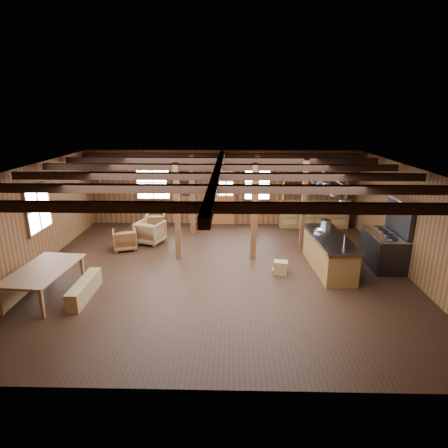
{
  "coord_description": "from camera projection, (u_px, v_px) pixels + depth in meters",
  "views": [
    {
      "loc": [
        0.4,
        -9.32,
        4.17
      ],
      "look_at": [
        0.16,
        0.59,
        1.17
      ],
      "focal_mm": 30.0,
      "sensor_mm": 36.0,
      "label": 1
    }
  ],
  "objects": [
    {
      "name": "window_left",
      "position": [
        38.0,
        209.0,
        10.26
      ],
      "size": [
        0.14,
        1.24,
        1.32
      ],
      "color": "white",
      "rests_on": "wall_back"
    },
    {
      "name": "bench_aisle",
      "position": [
        85.0,
        289.0,
        8.67
      ],
      "size": [
        0.29,
        1.53,
        0.42
      ],
      "primitive_type": "cube",
      "color": "olive",
      "rests_on": "floor"
    },
    {
      "name": "back_counter",
      "position": [
        313.0,
        211.0,
        13.9
      ],
      "size": [
        2.55,
        0.6,
        2.45
      ],
      "color": "brown",
      "rests_on": "floor"
    },
    {
      "name": "dining_table",
      "position": [
        47.0,
        283.0,
        8.65
      ],
      "size": [
        1.28,
        2.09,
        0.71
      ],
      "primitive_type": "imported",
      "rotation": [
        0.0,
        0.0,
        1.49
      ],
      "color": "#8B5E3F",
      "rests_on": "floor"
    },
    {
      "name": "ceiling_joists",
      "position": [
        218.0,
        172.0,
        9.52
      ],
      "size": [
        9.8,
        8.82,
        0.18
      ],
      "color": "black",
      "rests_on": "ceiling"
    },
    {
      "name": "armchair_a",
      "position": [
        125.0,
        239.0,
        11.67
      ],
      "size": [
        0.89,
        0.91,
        0.65
      ],
      "primitive_type": "imported",
      "rotation": [
        0.0,
        0.0,
        3.47
      ],
      "color": "brown",
      "rests_on": "floor"
    },
    {
      "name": "room",
      "position": [
        217.0,
        222.0,
        9.73
      ],
      "size": [
        10.04,
        9.04,
        2.84
      ],
      "color": "black",
      "rests_on": "ground"
    },
    {
      "name": "back_door",
      "position": [
        222.0,
        202.0,
        14.13
      ],
      "size": [
        1.02,
        0.08,
        2.15
      ],
      "color": "brown",
      "rests_on": "floor"
    },
    {
      "name": "notice_boards",
      "position": [
        182.0,
        182.0,
        13.95
      ],
      "size": [
        1.08,
        0.03,
        0.9
      ],
      "color": "beige",
      "rests_on": "wall_back"
    },
    {
      "name": "kitchen_island",
      "position": [
        329.0,
        253.0,
        10.15
      ],
      "size": [
        1.03,
        2.55,
        1.2
      ],
      "rotation": [
        0.0,
        0.0,
        0.06
      ],
      "color": "brown",
      "rests_on": "floor"
    },
    {
      "name": "pot_rack",
      "position": [
        329.0,
        188.0,
        9.68
      ],
      "size": [
        0.36,
        3.0,
        0.46
      ],
      "color": "#2A2A2C",
      "rests_on": "ceiling"
    },
    {
      "name": "pendant_lamps",
      "position": [
        139.0,
        182.0,
        10.49
      ],
      "size": [
        1.86,
        2.36,
        0.66
      ],
      "color": "#2A2A2C",
      "rests_on": "ceiling"
    },
    {
      "name": "commercial_range",
      "position": [
        386.0,
        244.0,
        10.35
      ],
      "size": [
        0.83,
        1.63,
        2.01
      ],
      "color": "#2A2A2C",
      "rests_on": "floor"
    },
    {
      "name": "timber_posts",
      "position": [
        237.0,
        203.0,
        11.7
      ],
      "size": [
        3.95,
        2.35,
        2.8
      ],
      "color": "#452713",
      "rests_on": "floor"
    },
    {
      "name": "step_stool",
      "position": [
        280.0,
        268.0,
        9.93
      ],
      "size": [
        0.45,
        0.36,
        0.36
      ],
      "primitive_type": "cube",
      "rotation": [
        0.0,
        0.0,
        -0.19
      ],
      "color": "olive",
      "rests_on": "floor"
    },
    {
      "name": "armchair_c",
      "position": [
        150.0,
        232.0,
        12.21
      ],
      "size": [
        1.03,
        1.04,
        0.75
      ],
      "primitive_type": "imported",
      "rotation": [
        0.0,
        0.0,
        2.8
      ],
      "color": "brown",
      "rests_on": "floor"
    },
    {
      "name": "counter_pot",
      "position": [
        326.0,
        223.0,
        10.95
      ],
      "size": [
        0.3,
        0.3,
        0.18
      ],
      "primitive_type": "cylinder",
      "color": "#B6B9BD",
      "rests_on": "kitchen_island"
    },
    {
      "name": "window_back_right",
      "position": [
        257.0,
        183.0,
        13.91
      ],
      "size": [
        1.02,
        0.06,
        1.32
      ],
      "color": "white",
      "rests_on": "wall_back"
    },
    {
      "name": "bench_wall",
      "position": [
        16.0,
        287.0,
        8.7
      ],
      "size": [
        0.32,
        1.7,
        0.47
      ],
      "primitive_type": "cube",
      "color": "olive",
      "rests_on": "floor"
    },
    {
      "name": "bowl",
      "position": [
        319.0,
        230.0,
        10.45
      ],
      "size": [
        0.32,
        0.32,
        0.06
      ],
      "primitive_type": "imported",
      "rotation": [
        0.0,
        0.0,
        -0.3
      ],
      "color": "silver",
      "rests_on": "kitchen_island"
    },
    {
      "name": "armchair_b",
      "position": [
        156.0,
        222.0,
        13.53
      ],
      "size": [
        0.72,
        0.74,
        0.63
      ],
      "primitive_type": "imported",
      "rotation": [
        0.0,
        0.0,
        3.21
      ],
      "color": "brown",
      "rests_on": "floor"
    },
    {
      "name": "window_back_left",
      "position": [
        153.0,
        183.0,
        14.0
      ],
      "size": [
        1.32,
        0.06,
        1.32
      ],
      "color": "white",
      "rests_on": "wall_back"
    }
  ]
}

